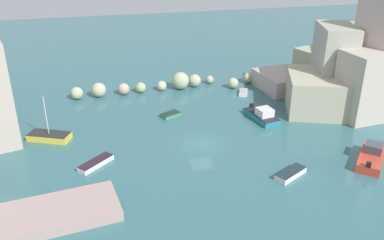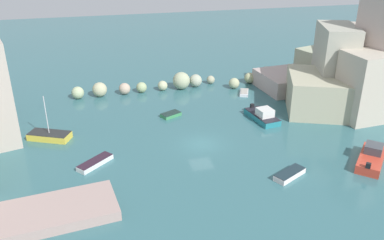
{
  "view_description": "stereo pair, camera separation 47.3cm",
  "coord_description": "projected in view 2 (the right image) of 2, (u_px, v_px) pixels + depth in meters",
  "views": [
    {
      "loc": [
        -10.92,
        -37.93,
        21.06
      ],
      "look_at": [
        0.0,
        4.29,
        1.0
      ],
      "focal_mm": 38.26,
      "sensor_mm": 36.0,
      "label": 1
    },
    {
      "loc": [
        -10.46,
        -38.05,
        21.06
      ],
      "look_at": [
        0.0,
        4.29,
        1.0
      ],
      "focal_mm": 38.26,
      "sensor_mm": 36.0,
      "label": 2
    }
  ],
  "objects": [
    {
      "name": "cove_water",
      "position": [
        201.0,
        144.0,
        44.64
      ],
      "size": [
        160.0,
        160.0,
        0.0
      ],
      "primitive_type": "plane",
      "color": "#36676E",
      "rests_on": "ground"
    },
    {
      "name": "moored_boat_0",
      "position": [
        371.0,
        158.0,
        40.78
      ],
      "size": [
        5.41,
        5.56,
        1.75
      ],
      "rotation": [
        0.0,
        0.0,
        0.82
      ],
      "color": "#CB3E2B",
      "rests_on": "cove_water"
    },
    {
      "name": "cliff_headland_right",
      "position": [
        365.0,
        69.0,
        54.08
      ],
      "size": [
        21.95,
        20.8,
        14.49
      ],
      "color": "#A9A796",
      "rests_on": "ground"
    },
    {
      "name": "moored_boat_4",
      "position": [
        171.0,
        115.0,
        51.32
      ],
      "size": [
        2.78,
        2.27,
        0.47
      ],
      "rotation": [
        0.0,
        0.0,
        0.46
      ],
      "color": "#3D8E55",
      "rests_on": "cove_water"
    },
    {
      "name": "moored_boat_6",
      "position": [
        263.0,
        116.0,
        50.16
      ],
      "size": [
        2.98,
        5.44,
        1.67
      ],
      "rotation": [
        0.0,
        0.0,
        4.87
      ],
      "color": "teal",
      "rests_on": "cove_water"
    },
    {
      "name": "moored_boat_1",
      "position": [
        244.0,
        92.0,
        58.42
      ],
      "size": [
        2.07,
        2.88,
        0.47
      ],
      "rotation": [
        0.0,
        0.0,
        4.32
      ],
      "color": "silver",
      "rests_on": "cove_water"
    },
    {
      "name": "moored_boat_2",
      "position": [
        95.0,
        163.0,
        40.55
      ],
      "size": [
        3.7,
        3.45,
        0.55
      ],
      "rotation": [
        0.0,
        0.0,
        0.72
      ],
      "color": "white",
      "rests_on": "cove_water"
    },
    {
      "name": "moored_boat_5",
      "position": [
        290.0,
        174.0,
        38.59
      ],
      "size": [
        3.65,
        2.73,
        0.58
      ],
      "rotation": [
        0.0,
        0.0,
        0.49
      ],
      "color": "white",
      "rests_on": "cove_water"
    },
    {
      "name": "stone_dock",
      "position": [
        58.0,
        211.0,
        33.18
      ],
      "size": [
        9.91,
        6.07,
        0.89
      ],
      "primitive_type": "cube",
      "rotation": [
        0.0,
        0.0,
        0.13
      ],
      "color": "#AB9088",
      "rests_on": "ground"
    },
    {
      "name": "moored_boat_3",
      "position": [
        50.0,
        136.0,
        45.6
      ],
      "size": [
        4.97,
        3.66,
        5.14
      ],
      "rotation": [
        0.0,
        0.0,
        2.71
      ],
      "color": "yellow",
      "rests_on": "cove_water"
    },
    {
      "name": "rock_breakwater",
      "position": [
        188.0,
        82.0,
        60.21
      ],
      "size": [
        32.6,
        4.28,
        2.53
      ],
      "color": "#B1BF91",
      "rests_on": "ground"
    }
  ]
}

